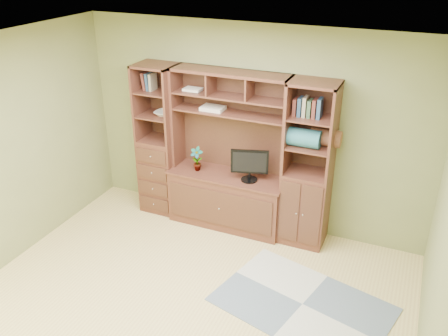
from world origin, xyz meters
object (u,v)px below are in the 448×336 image
at_px(left_tower, 159,140).
at_px(right_tower, 308,166).
at_px(monitor, 250,160).
at_px(center_hutch, 227,154).

height_order(left_tower, right_tower, same).
bearing_deg(monitor, right_tower, -10.46).
distance_m(center_hutch, left_tower, 1.00).
bearing_deg(monitor, center_hutch, 157.18).
height_order(left_tower, monitor, left_tower).
bearing_deg(right_tower, monitor, -173.96).
bearing_deg(center_hutch, right_tower, 2.23).
relative_size(center_hutch, left_tower, 1.00).
xyz_separation_m(center_hutch, left_tower, (-1.00, 0.04, 0.00)).
distance_m(center_hutch, right_tower, 1.03).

